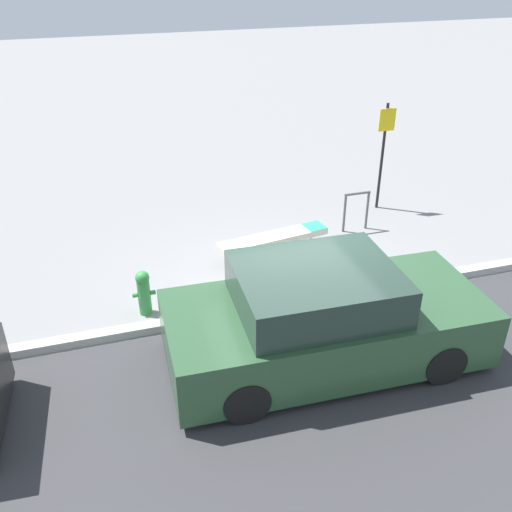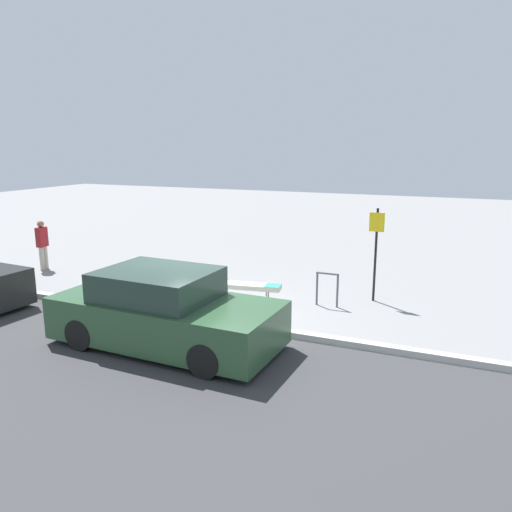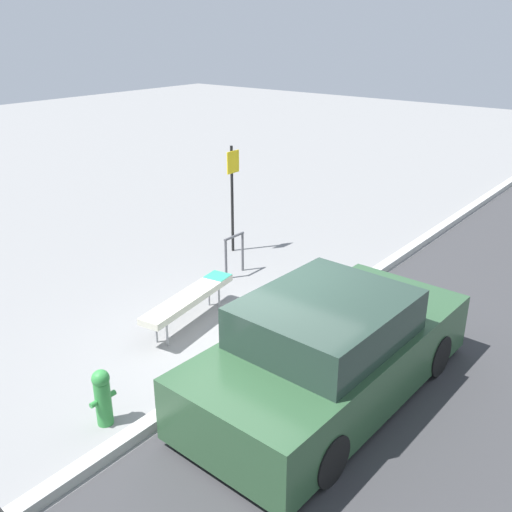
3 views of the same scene
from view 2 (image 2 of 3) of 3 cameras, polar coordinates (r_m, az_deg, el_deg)
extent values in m
plane|color=gray|center=(11.01, -6.45, -7.56)|extent=(60.00, 60.00, 0.00)
cube|color=#B7B7B2|center=(10.98, -6.46, -7.24)|extent=(60.00, 0.20, 0.13)
cylinder|color=#99999E|center=(12.19, -5.50, -4.47)|extent=(0.04, 0.04, 0.42)
cylinder|color=#99999E|center=(11.79, 1.19, -5.00)|extent=(0.04, 0.04, 0.42)
cylinder|color=#99999E|center=(12.38, -5.17, -4.19)|extent=(0.04, 0.04, 0.42)
cylinder|color=#99999E|center=(11.99, 1.42, -4.70)|extent=(0.04, 0.04, 0.42)
cube|color=beige|center=(11.99, -2.08, -3.37)|extent=(2.11, 0.70, 0.11)
cube|color=teal|center=(11.77, 1.94, -3.38)|extent=(0.41, 0.43, 0.01)
cylinder|color=#515156|center=(12.09, 6.98, -3.73)|extent=(0.05, 0.05, 0.80)
cylinder|color=#515156|center=(11.97, 9.29, -3.97)|extent=(0.05, 0.05, 0.80)
cylinder|color=#515156|center=(11.92, 8.19, -2.00)|extent=(0.55, 0.05, 0.05)
cylinder|color=black|center=(12.46, 13.49, 0.07)|extent=(0.06, 0.06, 2.30)
cube|color=yellow|center=(12.28, 13.66, 3.78)|extent=(0.36, 0.02, 0.46)
cylinder|color=#338C3F|center=(12.49, -14.27, -3.97)|extent=(0.20, 0.20, 0.60)
sphere|color=#338C3F|center=(12.40, -14.36, -2.39)|extent=(0.22, 0.22, 0.22)
cylinder|color=#338C3F|center=(12.56, -14.79, -3.62)|extent=(0.08, 0.07, 0.07)
cylinder|color=#338C3F|center=(12.39, -13.77, -3.78)|extent=(0.08, 0.07, 0.07)
cylinder|color=#B7AD99|center=(16.76, -22.92, -0.16)|extent=(0.14, 0.14, 0.73)
cylinder|color=#B7AD99|center=(16.65, -23.26, -0.28)|extent=(0.14, 0.14, 0.73)
cube|color=maroon|center=(16.58, -23.29, 2.01)|extent=(0.23, 0.37, 0.60)
sphere|color=#8C6647|center=(16.52, -23.41, 3.38)|extent=(0.20, 0.20, 0.20)
cylinder|color=black|center=(9.86, -0.65, -8.06)|extent=(0.61, 0.20, 0.60)
cylinder|color=black|center=(8.44, -5.91, -11.81)|extent=(0.61, 0.20, 0.60)
cylinder|color=black|center=(11.24, -13.25, -5.78)|extent=(0.61, 0.20, 0.60)
cylinder|color=black|center=(10.02, -19.47, -8.47)|extent=(0.61, 0.20, 0.60)
cube|color=#2D5133|center=(9.73, -10.18, -7.16)|extent=(4.43, 2.03, 0.81)
cube|color=#253930|center=(9.63, -11.19, -3.23)|extent=(2.15, 1.77, 0.57)
cylinder|color=black|center=(13.60, -26.27, -3.55)|extent=(0.61, 0.22, 0.60)
camera|label=1|loc=(8.23, -56.55, 17.56)|focal=40.00mm
camera|label=3|loc=(11.63, -45.95, 12.96)|focal=40.00mm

